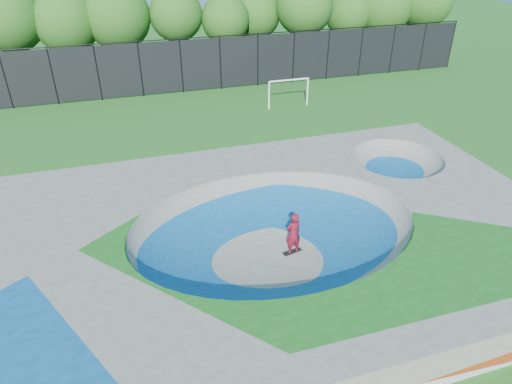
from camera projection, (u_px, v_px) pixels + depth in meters
ground at (273, 254)px, 17.82m from camera, size 120.00×120.00×0.00m
skate_deck at (274, 238)px, 17.44m from camera, size 22.00×14.00×1.50m
skater at (293, 234)px, 17.46m from camera, size 0.73×0.56×1.79m
skateboard at (292, 252)px, 17.90m from camera, size 0.81×0.37×0.05m
soccer_goal at (289, 88)px, 31.65m from camera, size 2.99×0.12×1.97m
fence at (181, 65)px, 34.06m from camera, size 48.09×0.09×4.04m
treeline at (184, 15)px, 37.31m from camera, size 52.41×7.26×7.97m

